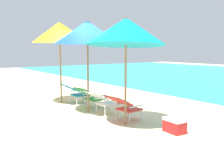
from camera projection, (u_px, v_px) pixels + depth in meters
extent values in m
plane|color=beige|center=(190.00, 96.00, 10.31)|extent=(40.00, 40.00, 0.00)
cube|color=teal|center=(80.00, 95.00, 8.87)|extent=(0.56, 0.55, 0.04)
cube|color=teal|center=(70.00, 88.00, 8.65)|extent=(0.56, 0.56, 0.27)
cylinder|color=silver|center=(83.00, 98.00, 9.18)|extent=(0.04, 0.04, 0.26)
cylinder|color=silver|center=(89.00, 100.00, 8.81)|extent=(0.04, 0.04, 0.26)
cylinder|color=silver|center=(72.00, 99.00, 8.97)|extent=(0.04, 0.04, 0.26)
cylinder|color=silver|center=(77.00, 101.00, 8.59)|extent=(0.04, 0.04, 0.26)
cube|color=silver|center=(77.00, 90.00, 9.07)|extent=(0.08, 0.50, 0.03)
cube|color=silver|center=(83.00, 92.00, 8.63)|extent=(0.08, 0.50, 0.03)
cube|color=#338E3D|center=(95.00, 99.00, 8.15)|extent=(0.58, 0.57, 0.04)
cube|color=#338E3D|center=(85.00, 91.00, 7.86)|extent=(0.58, 0.58, 0.27)
cylinder|color=silver|center=(96.00, 102.00, 8.47)|extent=(0.04, 0.04, 0.26)
cylinder|color=silver|center=(105.00, 104.00, 8.15)|extent=(0.04, 0.04, 0.26)
cylinder|color=silver|center=(85.00, 103.00, 8.18)|extent=(0.04, 0.04, 0.26)
cylinder|color=silver|center=(94.00, 106.00, 7.86)|extent=(0.04, 0.04, 0.26)
cube|color=silver|center=(90.00, 94.00, 8.32)|extent=(0.10, 0.50, 0.03)
cube|color=silver|center=(101.00, 96.00, 7.95)|extent=(0.10, 0.50, 0.03)
cube|color=silver|center=(107.00, 104.00, 7.43)|extent=(0.53, 0.51, 0.04)
cube|color=silver|center=(96.00, 95.00, 7.19)|extent=(0.53, 0.53, 0.27)
cylinder|color=silver|center=(109.00, 106.00, 7.75)|extent=(0.04, 0.04, 0.26)
cylinder|color=silver|center=(118.00, 109.00, 7.39)|extent=(0.04, 0.04, 0.26)
cylinder|color=silver|center=(97.00, 108.00, 7.51)|extent=(0.04, 0.04, 0.26)
cylinder|color=silver|center=(105.00, 111.00, 7.15)|extent=(0.04, 0.04, 0.26)
cube|color=silver|center=(102.00, 98.00, 7.63)|extent=(0.04, 0.50, 0.03)
cube|color=silver|center=(112.00, 101.00, 7.20)|extent=(0.04, 0.50, 0.03)
cube|color=red|center=(129.00, 109.00, 6.74)|extent=(0.57, 0.56, 0.04)
cube|color=red|center=(119.00, 101.00, 6.46)|extent=(0.57, 0.57, 0.27)
cylinder|color=silver|center=(129.00, 112.00, 7.06)|extent=(0.04, 0.04, 0.26)
cylinder|color=silver|center=(141.00, 115.00, 6.74)|extent=(0.04, 0.04, 0.26)
cylinder|color=silver|center=(117.00, 115.00, 6.78)|extent=(0.04, 0.04, 0.26)
cylinder|color=silver|center=(130.00, 118.00, 6.46)|extent=(0.04, 0.04, 0.26)
cube|color=silver|center=(122.00, 103.00, 6.92)|extent=(0.09, 0.50, 0.03)
cube|color=silver|center=(137.00, 106.00, 6.54)|extent=(0.09, 0.50, 0.03)
cylinder|color=olive|center=(61.00, 72.00, 8.81)|extent=(0.05, 0.05, 2.08)
cone|color=yellow|center=(60.00, 32.00, 8.64)|extent=(2.58, 2.58, 0.75)
sphere|color=#4C3823|center=(59.00, 23.00, 8.60)|extent=(0.07, 0.07, 0.07)
cylinder|color=olive|center=(88.00, 78.00, 7.45)|extent=(0.05, 0.05, 1.98)
cone|color=blue|center=(87.00, 32.00, 7.28)|extent=(2.56, 2.55, 0.71)
sphere|color=#4C3823|center=(87.00, 22.00, 7.24)|extent=(0.07, 0.07, 0.07)
cylinder|color=olive|center=(126.00, 85.00, 6.22)|extent=(0.05, 0.05, 1.92)
cone|color=#0A93AD|center=(126.00, 31.00, 6.06)|extent=(2.63, 2.64, 0.75)
sphere|color=#4C3823|center=(126.00, 19.00, 6.02)|extent=(0.07, 0.07, 0.07)
cube|color=red|center=(175.00, 127.00, 5.73)|extent=(0.47, 0.34, 0.26)
cube|color=white|center=(175.00, 120.00, 5.71)|extent=(0.49, 0.36, 0.06)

